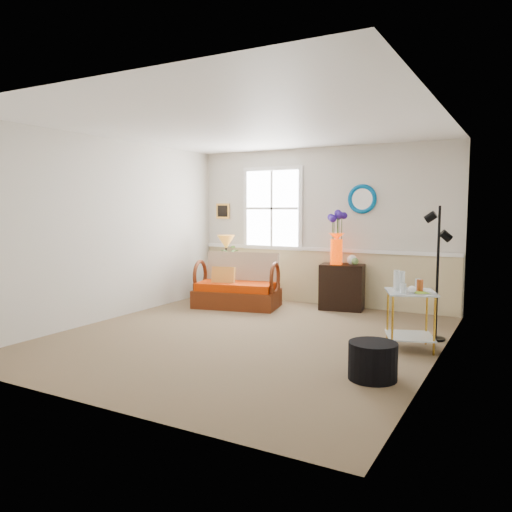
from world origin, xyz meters
The scene contains 19 objects.
floor centered at (0.00, 0.00, 0.00)m, with size 4.50×5.00×0.01m, color brown.
ceiling centered at (0.00, 0.00, 2.60)m, with size 4.50×5.00×0.01m, color white.
walls centered at (0.00, 0.00, 1.30)m, with size 4.51×5.01×2.60m.
wainscot centered at (0.00, 2.48, 0.45)m, with size 4.46×0.02×0.90m, color #C6B481.
chair_rail centered at (0.00, 2.47, 0.92)m, with size 4.46×0.04×0.06m, color white.
window centered at (-0.90, 2.47, 1.60)m, with size 1.14×0.06×1.44m, color white, non-canonical shape.
picture centered at (-1.92, 2.48, 1.55)m, with size 0.28×0.03×0.28m, color gold.
mirror centered at (0.70, 2.48, 1.75)m, with size 0.47×0.47×0.07m, color #0074AF.
loveseat centered at (-1.08, 1.58, 0.43)m, with size 1.33×0.75×0.87m, color #56200A, non-canonical shape.
throw_pillow centered at (-1.26, 1.43, 0.47)m, with size 0.38×0.09×0.38m, color orange, non-canonical shape.
lamp_stand centered at (-1.65, 2.11, 0.28)m, with size 0.32×0.32×0.57m, color black, non-canonical shape.
table_lamp centered at (-1.62, 2.10, 0.85)m, with size 0.31×0.31×0.56m, color orange, non-canonical shape.
potted_plant centered at (-1.52, 2.12, 0.72)m, with size 0.36×0.40×0.31m, color #608644.
cabinet centered at (0.48, 2.21, 0.36)m, with size 0.67×0.43×0.72m, color black, non-canonical shape.
flower_vase centered at (0.39, 2.17, 1.13)m, with size 0.24×0.24×0.83m, color #F23500, non-canonical shape.
side_table centered at (1.90, 0.43, 0.33)m, with size 0.53×0.53×0.67m, color #B78621, non-canonical shape.
tabletop_items centered at (1.89, 0.43, 0.78)m, with size 0.39×0.39×0.23m, color silver, non-canonical shape.
floor_lamp centered at (2.10, 0.99, 0.82)m, with size 0.24×0.24×1.64m, color black, non-canonical shape.
ottoman centered at (1.81, -0.77, 0.18)m, with size 0.46×0.46×0.35m, color black.
Camera 1 is at (3.05, -5.31, 1.61)m, focal length 35.00 mm.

